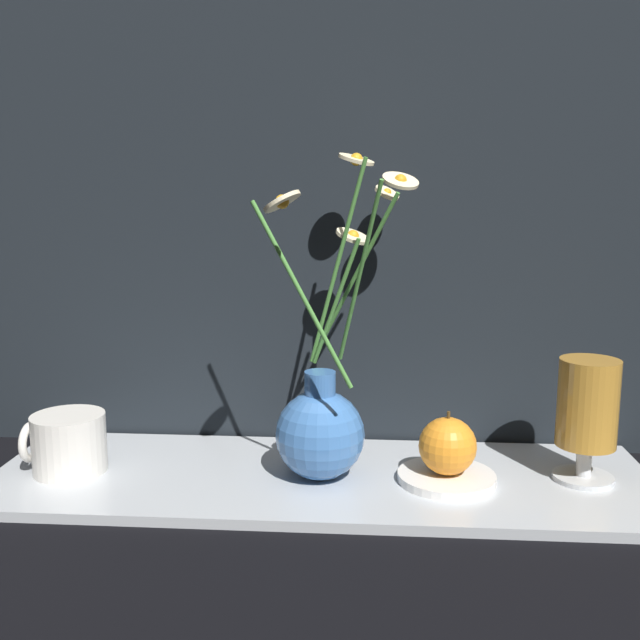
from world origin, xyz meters
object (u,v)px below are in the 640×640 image
(yellow_mug, at_px, (68,443))
(tea_glass, at_px, (587,408))
(vase_with_flowers, at_px, (320,421))
(orange_fruit, at_px, (448,446))

(yellow_mug, height_order, tea_glass, tea_glass)
(vase_with_flowers, relative_size, tea_glass, 2.62)
(tea_glass, bearing_deg, yellow_mug, -178.40)
(vase_with_flowers, xyz_separation_m, tea_glass, (0.31, 0.01, 0.02))
(vase_with_flowers, height_order, tea_glass, vase_with_flowers)
(vase_with_flowers, relative_size, yellow_mug, 3.91)
(yellow_mug, bearing_deg, vase_with_flowers, 0.72)
(tea_glass, bearing_deg, vase_with_flowers, -177.54)
(vase_with_flowers, distance_m, tea_glass, 0.31)
(tea_glass, distance_m, orange_fruit, 0.17)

